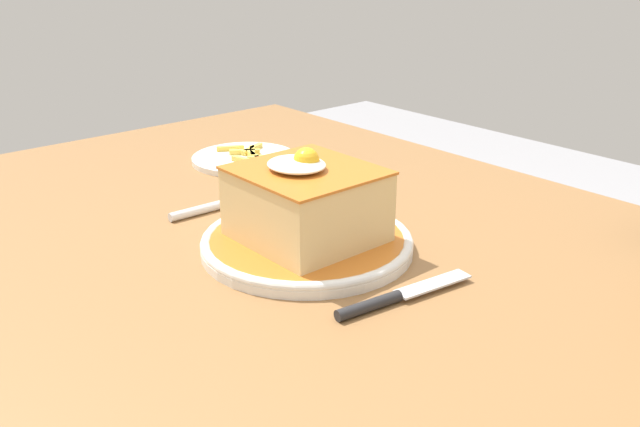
% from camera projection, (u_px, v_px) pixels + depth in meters
% --- Properties ---
extents(dining_table, '(1.32, 0.81, 0.76)m').
position_uv_depth(dining_table, '(339.00, 334.00, 0.84)').
color(dining_table, olive).
rests_on(dining_table, ground_plane).
extents(main_plate, '(0.25, 0.25, 0.02)m').
position_uv_depth(main_plate, '(307.00, 242.00, 0.80)').
color(main_plate, white).
rests_on(main_plate, dining_table).
extents(sandwich_meal, '(0.22, 0.22, 0.11)m').
position_uv_depth(sandwich_meal, '(306.00, 207.00, 0.78)').
color(sandwich_meal, '#C66B23').
rests_on(sandwich_meal, main_plate).
extents(fork, '(0.02, 0.14, 0.01)m').
position_uv_depth(fork, '(210.00, 207.00, 0.91)').
color(fork, silver).
rests_on(fork, dining_table).
extents(knife, '(0.04, 0.17, 0.01)m').
position_uv_depth(knife, '(388.00, 299.00, 0.68)').
color(knife, '#262628').
rests_on(knife, dining_table).
extents(side_plate_fries, '(0.17, 0.17, 0.02)m').
position_uv_depth(side_plate_fries, '(245.00, 158.00, 1.11)').
color(side_plate_fries, white).
rests_on(side_plate_fries, dining_table).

